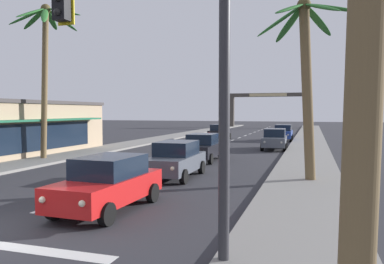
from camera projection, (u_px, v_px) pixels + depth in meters
The scene contains 13 objects.
sidewalk_right at pixel (308, 155), 26.38m from camera, with size 3.20×110.00×0.14m, color gray.
sidewalk_left at pixel (108, 148), 31.07m from camera, with size 3.20×110.00×0.14m, color gray.
lane_markings at pixel (208, 151), 29.17m from camera, with size 4.28×89.79×0.01m.
traffic_signal_mast at pixel (68, 27), 8.38m from camera, with size 11.13×0.41×6.87m.
sedan_lead_at_stop_bar at pixel (108, 183), 11.86m from camera, with size 2.07×4.50×1.68m.
sedan_third_in_queue at pixel (176, 159), 17.72m from camera, with size 1.98×4.47×1.68m.
sedan_fifth_in_queue at pixel (202, 147), 23.72m from camera, with size 2.03×4.48×1.68m.
sedan_oncoming_far at pixel (220, 132), 41.31m from camera, with size 2.05×4.49×1.68m.
sedan_parked_nearest_kerb at pixel (275, 139), 30.64m from camera, with size 2.04×4.49×1.68m.
sedan_parked_mid_kerb at pixel (283, 133), 39.92m from camera, with size 1.97×4.46×1.68m.
palm_left_second at pixel (45, 52), 23.61m from camera, with size 4.54×4.39×9.69m.
palm_right_second at pixel (306, 61), 16.24m from camera, with size 4.31×3.98×7.90m.
town_gateway_arch at pixel (268, 105), 72.36m from camera, with size 14.90×0.90×6.56m.
Camera 1 is at (8.05, -7.46, 3.08)m, focal length 35.61 mm.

